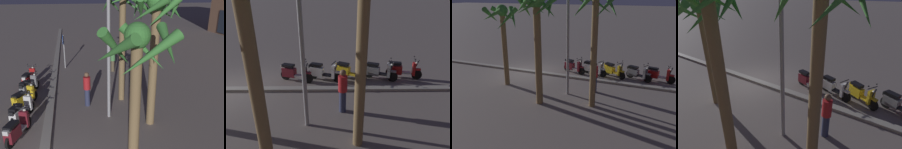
% 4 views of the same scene
% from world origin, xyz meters
% --- Properties ---
extents(ground_plane, '(200.00, 200.00, 0.00)m').
position_xyz_m(ground_plane, '(0.00, 0.00, 0.00)').
color(ground_plane, slate).
extents(curb_strip, '(60.00, 0.36, 0.12)m').
position_xyz_m(curb_strip, '(0.00, -0.07, 0.06)').
color(curb_strip, gray).
rests_on(curb_strip, ground).
extents(scooter_red_second_in_line, '(1.80, 0.73, 1.17)m').
position_xyz_m(scooter_red_second_in_line, '(-8.50, -1.44, 0.46)').
color(scooter_red_second_in_line, black).
rests_on(scooter_red_second_in_line, ground).
extents(scooter_grey_mid_front, '(1.64, 0.90, 1.17)m').
position_xyz_m(scooter_grey_mid_front, '(-7.27, -1.29, 0.45)').
color(scooter_grey_mid_front, black).
rests_on(scooter_grey_mid_front, ground).
extents(scooter_yellow_far_back, '(1.59, 0.99, 1.17)m').
position_xyz_m(scooter_yellow_far_back, '(-5.73, -1.31, 0.45)').
color(scooter_yellow_far_back, black).
rests_on(scooter_yellow_far_back, ground).
extents(scooter_white_tail_end, '(1.77, 0.87, 1.04)m').
position_xyz_m(scooter_white_tail_end, '(-4.41, -1.21, 0.46)').
color(scooter_white_tail_end, black).
rests_on(scooter_white_tail_end, ground).
extents(scooter_maroon_gap_after_mid, '(1.72, 0.82, 1.17)m').
position_xyz_m(scooter_maroon_gap_after_mid, '(-2.99, -1.12, 0.46)').
color(scooter_maroon_gap_after_mid, black).
rests_on(scooter_maroon_gap_after_mid, ground).
extents(palm_tree_far_corner, '(1.99, 2.04, 5.34)m').
position_xyz_m(palm_tree_far_corner, '(-3.24, 4.21, 4.05)').
color(palm_tree_far_corner, olive).
rests_on(palm_tree_far_corner, ground).
extents(palm_tree_by_mall_entrance, '(2.04, 2.05, 4.65)m').
position_xyz_m(palm_tree_by_mall_entrance, '(-0.17, 2.59, 3.53)').
color(palm_tree_by_mall_entrance, olive).
rests_on(palm_tree_by_mall_entrance, ground).
extents(palm_tree_near_sign, '(2.20, 2.23, 5.60)m').
position_xyz_m(palm_tree_near_sign, '(-5.74, 3.48, 4.23)').
color(palm_tree_near_sign, olive).
rests_on(palm_tree_near_sign, ground).
extents(pedestrian_strolling_near_curb, '(0.34, 0.34, 1.71)m').
position_xyz_m(pedestrian_strolling_near_curb, '(-5.35, 1.72, 0.91)').
color(pedestrian_strolling_near_curb, '#2D3351').
rests_on(pedestrian_strolling_near_curb, ground).
extents(street_lamp, '(0.36, 0.36, 7.06)m').
position_xyz_m(street_lamp, '(-4.10, 2.57, 4.28)').
color(street_lamp, '#939399').
rests_on(street_lamp, ground).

